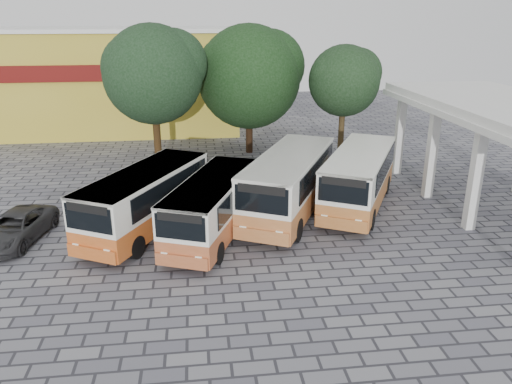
{
  "coord_description": "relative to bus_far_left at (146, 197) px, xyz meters",
  "views": [
    {
      "loc": [
        -4.47,
        -17.97,
        9.36
      ],
      "look_at": [
        -1.79,
        3.81,
        1.5
      ],
      "focal_mm": 35.0,
      "sensor_mm": 36.0,
      "label": 1
    }
  ],
  "objects": [
    {
      "name": "tree_right",
      "position": [
        12.02,
        10.37,
        3.81
      ],
      "size": [
        4.82,
        4.59,
        7.59
      ],
      "color": "#44341B",
      "rests_on": "ground"
    },
    {
      "name": "tree_middle",
      "position": [
        6.19,
        13.13,
        3.9
      ],
      "size": [
        7.4,
        7.04,
        8.82
      ],
      "color": "black",
      "rests_on": "ground"
    },
    {
      "name": "bus_far_left",
      "position": [
        0.0,
        0.0,
        0.0
      ],
      "size": [
        5.7,
        8.37,
        2.81
      ],
      "rotation": [
        0.0,
        0.0,
        -0.48
      ],
      "color": "#B9521B",
      "rests_on": "ground"
    },
    {
      "name": "shophouse_block",
      "position": [
        -4.18,
        22.62,
        2.54
      ],
      "size": [
        20.4,
        10.4,
        8.3
      ],
      "color": "#B09B28",
      "rests_on": "ground"
    },
    {
      "name": "parked_car",
      "position": [
        -5.6,
        -0.45,
        -0.99
      ],
      "size": [
        2.99,
        4.91,
        1.27
      ],
      "primitive_type": "imported",
      "rotation": [
        0.0,
        0.0,
        -0.2
      ],
      "color": "#29292B",
      "rests_on": "ground"
    },
    {
      "name": "bus_centre_left",
      "position": [
        2.97,
        -1.0,
        -0.09
      ],
      "size": [
        4.76,
        7.88,
        2.65
      ],
      "rotation": [
        0.0,
        0.0,
        -0.37
      ],
      "color": "#A6512A",
      "rests_on": "ground"
    },
    {
      "name": "terminal_shelter",
      "position": [
        17.32,
        0.63,
        3.29
      ],
      "size": [
        6.8,
        15.8,
        5.4
      ],
      "color": "silver",
      "rests_on": "ground"
    },
    {
      "name": "bus_centre_right",
      "position": [
        6.71,
        1.05,
        0.15
      ],
      "size": [
        6.04,
        9.12,
        3.06
      ],
      "rotation": [
        0.0,
        0.0,
        -0.46
      ],
      "color": "#AF6632",
      "rests_on": "ground"
    },
    {
      "name": "tree_left",
      "position": [
        -0.02,
        10.02,
        4.46
      ],
      "size": [
        6.32,
        6.02,
        8.9
      ],
      "color": "#3B2711",
      "rests_on": "ground"
    },
    {
      "name": "ground",
      "position": [
        6.82,
        -3.37,
        -1.62
      ],
      "size": [
        90.0,
        90.0,
        0.0
      ],
      "primitive_type": "plane",
      "color": "#555560",
      "rests_on": "ground"
    },
    {
      "name": "bus_far_right",
      "position": [
        10.41,
        1.69,
        0.06
      ],
      "size": [
        5.97,
        8.7,
        2.91
      ],
      "rotation": [
        0.0,
        0.0,
        -0.49
      ],
      "color": "#A76029",
      "rests_on": "ground"
    }
  ]
}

